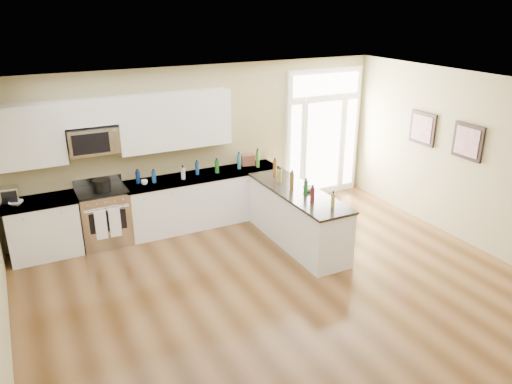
# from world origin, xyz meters

# --- Properties ---
(ground) EXTENTS (8.00, 8.00, 0.00)m
(ground) POSITION_xyz_m (0.00, 0.00, 0.00)
(ground) COLOR #482D14
(room_shell) EXTENTS (8.00, 8.00, 8.00)m
(room_shell) POSITION_xyz_m (0.00, 0.00, 1.71)
(room_shell) COLOR tan
(room_shell) RESTS_ON ground
(back_cabinet_left) EXTENTS (1.10, 0.66, 0.94)m
(back_cabinet_left) POSITION_xyz_m (-2.87, 3.69, 0.44)
(back_cabinet_left) COLOR white
(back_cabinet_left) RESTS_ON ground
(back_cabinet_right) EXTENTS (2.85, 0.66, 0.94)m
(back_cabinet_right) POSITION_xyz_m (-0.16, 3.69, 0.44)
(back_cabinet_right) COLOR white
(back_cabinet_right) RESTS_ON ground
(peninsula_cabinet) EXTENTS (0.69, 2.32, 0.94)m
(peninsula_cabinet) POSITION_xyz_m (0.93, 2.24, 0.43)
(peninsula_cabinet) COLOR white
(peninsula_cabinet) RESTS_ON ground
(upper_cabinet_left) EXTENTS (1.04, 0.33, 0.95)m
(upper_cabinet_left) POSITION_xyz_m (-2.88, 3.83, 1.93)
(upper_cabinet_left) COLOR white
(upper_cabinet_left) RESTS_ON room_shell
(upper_cabinet_right) EXTENTS (1.94, 0.33, 0.95)m
(upper_cabinet_right) POSITION_xyz_m (-0.57, 3.83, 1.93)
(upper_cabinet_right) COLOR white
(upper_cabinet_right) RESTS_ON room_shell
(upper_cabinet_short) EXTENTS (0.82, 0.33, 0.40)m
(upper_cabinet_short) POSITION_xyz_m (-1.95, 3.83, 2.20)
(upper_cabinet_short) COLOR white
(upper_cabinet_short) RESTS_ON room_shell
(microwave) EXTENTS (0.78, 0.41, 0.42)m
(microwave) POSITION_xyz_m (-1.95, 3.80, 1.76)
(microwave) COLOR silver
(microwave) RESTS_ON room_shell
(entry_door) EXTENTS (1.70, 0.10, 2.60)m
(entry_door) POSITION_xyz_m (2.55, 3.95, 1.30)
(entry_door) COLOR white
(entry_door) RESTS_ON ground
(wall_art_near) EXTENTS (0.05, 0.58, 0.58)m
(wall_art_near) POSITION_xyz_m (3.47, 2.20, 1.70)
(wall_art_near) COLOR black
(wall_art_near) RESTS_ON room_shell
(wall_art_far) EXTENTS (0.05, 0.58, 0.58)m
(wall_art_far) POSITION_xyz_m (3.47, 1.20, 1.70)
(wall_art_far) COLOR black
(wall_art_far) RESTS_ON room_shell
(kitchen_range) EXTENTS (0.79, 0.70, 1.08)m
(kitchen_range) POSITION_xyz_m (-1.93, 3.69, 0.48)
(kitchen_range) COLOR silver
(kitchen_range) RESTS_ON ground
(stockpot) EXTENTS (0.36, 0.36, 0.22)m
(stockpot) POSITION_xyz_m (-1.92, 3.62, 1.06)
(stockpot) COLOR black
(stockpot) RESTS_ON kitchen_range
(toaster_oven) EXTENTS (0.30, 0.25, 0.24)m
(toaster_oven) POSITION_xyz_m (-3.27, 3.82, 1.06)
(toaster_oven) COLOR silver
(toaster_oven) RESTS_ON back_cabinet_left
(cardboard_box) EXTENTS (0.27, 0.22, 0.20)m
(cardboard_box) POSITION_xyz_m (0.79, 3.83, 1.04)
(cardboard_box) COLOR brown
(cardboard_box) RESTS_ON back_cabinet_right
(bowl_left) EXTENTS (0.25, 0.25, 0.05)m
(bowl_left) POSITION_xyz_m (-3.19, 3.66, 0.97)
(bowl_left) COLOR white
(bowl_left) RESTS_ON back_cabinet_left
(bowl_peninsula) EXTENTS (0.20, 0.20, 0.06)m
(bowl_peninsula) POSITION_xyz_m (1.08, 2.16, 0.97)
(bowl_peninsula) COLOR white
(bowl_peninsula) RESTS_ON peninsula_cabinet
(cup_counter) EXTENTS (0.13, 0.13, 0.08)m
(cup_counter) POSITION_xyz_m (-1.23, 3.64, 0.98)
(cup_counter) COLOR white
(cup_counter) RESTS_ON back_cabinet_right
(counter_bottles) EXTENTS (2.38, 2.42, 0.32)m
(counter_bottles) POSITION_xyz_m (0.31, 3.07, 1.07)
(counter_bottles) COLOR #19591E
(counter_bottles) RESTS_ON back_cabinet_right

